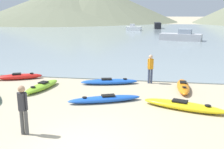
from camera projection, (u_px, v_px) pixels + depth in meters
The scene contains 16 objects.
ground_plane at pixel (83, 147), 8.00m from camera, with size 400.00×400.00×0.00m, color tan.
bay_water at pixel (143, 33), 49.24m from camera, with size 160.00×70.00×0.06m, color gray.
far_hill_left at pixel (67, 4), 104.71m from camera, with size 70.85×70.85×13.53m, color #6B7056.
far_hill_midleft at pixel (60, 10), 96.98m from camera, with size 66.16×66.16×8.49m, color #6B7056.
far_hill_midright at pixel (97, 4), 103.10m from camera, with size 62.62×62.62×13.52m, color #6B7056.
kayak_on_sand_0 at pixel (105, 99), 11.90m from camera, with size 3.32×1.75×0.33m.
kayak_on_sand_1 at pixel (184, 106), 11.00m from camera, with size 3.51×1.73×0.37m.
kayak_on_sand_5 at pixel (19, 77), 15.89m from camera, with size 2.74×1.61×0.38m.
kayak_on_sand_6 at pixel (42, 86), 13.85m from camera, with size 1.25×2.76×0.37m.
kayak_on_sand_7 at pixel (183, 86), 13.76m from camera, with size 0.74×2.79×0.41m.
kayak_on_sand_8 at pixel (109, 82), 14.84m from camera, with size 3.29×1.38×0.34m.
person_near_foreground at pixel (23, 107), 8.59m from camera, with size 0.35×0.26×1.70m.
person_near_waterline at pixel (150, 67), 14.83m from camera, with size 0.34×0.28×1.66m.
moored_boat_2 at pixel (134, 28), 54.67m from camera, with size 3.24×1.74×1.38m.
moored_boat_3 at pixel (157, 25), 61.52m from camera, with size 1.63×5.18×1.37m.
moored_boat_4 at pixel (181, 36), 36.37m from camera, with size 5.96×3.47×1.57m.
Camera 1 is at (2.00, -7.02, 4.04)m, focal length 42.00 mm.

